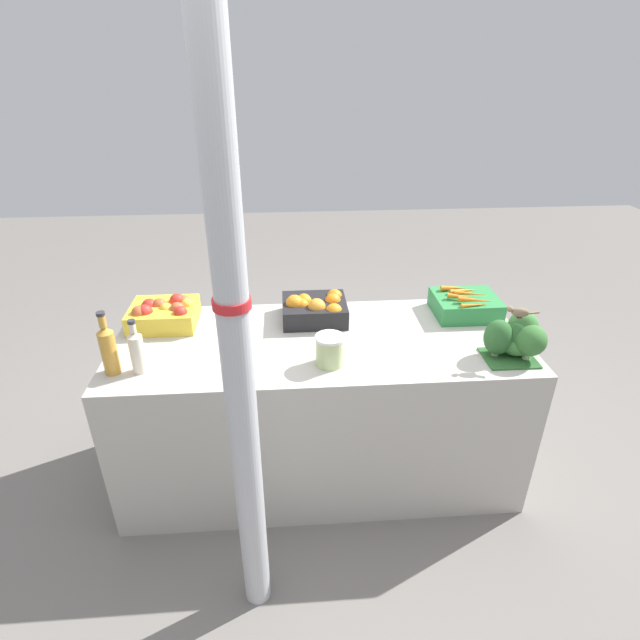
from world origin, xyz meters
name	(u,v)px	position (x,y,z in m)	size (l,w,h in m)	color
ground_plane	(320,465)	(0.00, 0.00, 0.00)	(10.00, 10.00, 0.00)	slate
market_table	(320,407)	(0.00, 0.00, 0.40)	(1.91, 0.77, 0.79)	#B7B2A8
support_pole	(235,339)	(-0.31, -0.71, 1.21)	(0.11, 0.11, 2.42)	#B7BABF
apple_crate	(164,313)	(-0.75, 0.20, 0.85)	(0.32, 0.27, 0.14)	gold
orange_crate	(315,308)	(-0.01, 0.20, 0.85)	(0.32, 0.27, 0.14)	black
carrot_crate	(465,304)	(0.76, 0.20, 0.85)	(0.32, 0.27, 0.13)	#2D8442
broccoli_pile	(517,337)	(0.84, -0.21, 0.89)	(0.25, 0.20, 0.20)	#2D602D
juice_bottle_amber	(108,348)	(-0.88, -0.21, 0.91)	(0.07, 0.07, 0.28)	gold
juice_bottle_cloudy	(137,351)	(-0.77, -0.21, 0.89)	(0.06, 0.06, 0.24)	beige
pickle_jar	(330,350)	(0.02, -0.22, 0.86)	(0.12, 0.12, 0.14)	#B2C684
sparrow_bird	(519,312)	(0.81, -0.24, 1.02)	(0.13, 0.05, 0.05)	#4C3D2D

